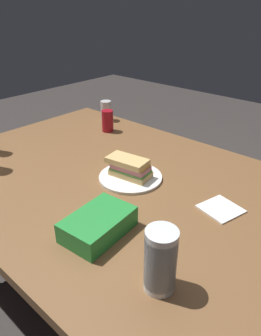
# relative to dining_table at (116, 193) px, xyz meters

# --- Properties ---
(ground_plane) EXTENTS (8.00, 8.00, 0.00)m
(ground_plane) POSITION_rel_dining_table_xyz_m (0.00, 0.00, -0.65)
(ground_plane) COLOR #383330
(dining_table) EXTENTS (1.70, 1.16, 0.73)m
(dining_table) POSITION_rel_dining_table_xyz_m (0.00, 0.00, 0.00)
(dining_table) COLOR brown
(dining_table) RESTS_ON ground_plane
(paper_plate) EXTENTS (0.27, 0.27, 0.01)m
(paper_plate) POSITION_rel_dining_table_xyz_m (-0.04, -0.04, 0.08)
(paper_plate) COLOR white
(paper_plate) RESTS_ON dining_table
(sandwich) EXTENTS (0.19, 0.12, 0.08)m
(sandwich) POSITION_rel_dining_table_xyz_m (-0.04, -0.04, 0.13)
(sandwich) COLOR #DBB26B
(sandwich) RESTS_ON paper_plate
(soda_can_red) EXTENTS (0.07, 0.07, 0.12)m
(soda_can_red) POSITION_rel_dining_table_xyz_m (0.42, -0.37, 0.13)
(soda_can_red) COLOR maroon
(soda_can_red) RESTS_ON dining_table
(chip_bag) EXTENTS (0.17, 0.24, 0.07)m
(chip_bag) POSITION_rel_dining_table_xyz_m (-0.20, 0.29, 0.11)
(chip_bag) COLOR #268C38
(chip_bag) RESTS_ON dining_table
(plastic_cup_stack) EXTENTS (0.08, 0.08, 0.18)m
(plastic_cup_stack) POSITION_rel_dining_table_xyz_m (-0.48, 0.33, 0.17)
(plastic_cup_stack) COLOR silver
(plastic_cup_stack) RESTS_ON dining_table
(soda_can_silver) EXTENTS (0.07, 0.07, 0.12)m
(soda_can_silver) POSITION_rel_dining_table_xyz_m (0.56, -0.49, 0.13)
(soda_can_silver) COLOR silver
(soda_can_silver) RESTS_ON dining_table
(paper_napkin) EXTENTS (0.16, 0.16, 0.01)m
(paper_napkin) POSITION_rel_dining_table_xyz_m (-0.44, -0.09, 0.08)
(paper_napkin) COLOR white
(paper_napkin) RESTS_ON dining_table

